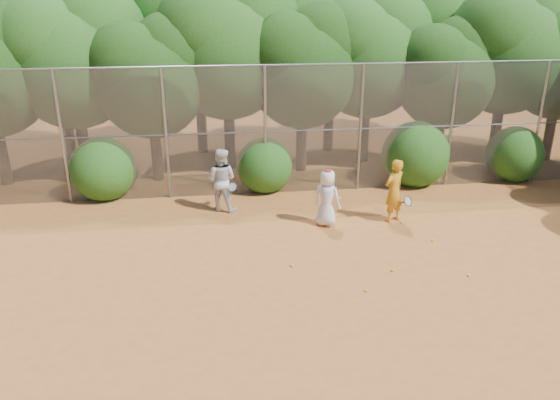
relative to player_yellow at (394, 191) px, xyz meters
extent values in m
plane|color=#A55C25|center=(-2.27, -3.30, -0.90)|extent=(80.00, 80.00, 0.00)
cylinder|color=gray|center=(-9.27, 2.70, 1.10)|extent=(0.09, 0.09, 4.00)
cylinder|color=gray|center=(-6.27, 2.70, 1.10)|extent=(0.09, 0.09, 4.00)
cylinder|color=gray|center=(-3.27, 2.70, 1.10)|extent=(0.09, 0.09, 4.00)
cylinder|color=gray|center=(-0.27, 2.70, 1.10)|extent=(0.09, 0.09, 4.00)
cylinder|color=gray|center=(2.73, 2.70, 1.10)|extent=(0.09, 0.09, 4.00)
cylinder|color=gray|center=(5.73, 2.70, 1.10)|extent=(0.09, 0.09, 4.00)
cylinder|color=gray|center=(-2.27, 2.70, 3.10)|extent=(20.00, 0.05, 0.05)
cylinder|color=gray|center=(-2.27, 2.70, 1.10)|extent=(20.00, 0.04, 0.04)
cube|color=slate|center=(-2.27, 2.70, 1.10)|extent=(20.00, 0.02, 4.00)
cylinder|color=black|center=(-11.77, 4.70, 0.29)|extent=(0.38, 0.38, 2.38)
sphere|color=black|center=(-11.01, 5.08, 3.58)|extent=(3.05, 3.05, 3.05)
cylinder|color=black|center=(-9.27, 5.20, 0.36)|extent=(0.38, 0.38, 2.52)
sphere|color=#1D4C13|center=(-9.27, 5.20, 2.83)|extent=(4.03, 4.03, 4.03)
sphere|color=#1D4C13|center=(-8.47, 5.60, 3.84)|extent=(3.23, 3.23, 3.23)
sphere|color=#1D4C13|center=(-9.98, 4.89, 3.64)|extent=(3.02, 3.02, 3.02)
cylinder|color=black|center=(-6.77, 4.50, 0.19)|extent=(0.36, 0.36, 2.17)
sphere|color=black|center=(-6.77, 4.50, 2.32)|extent=(3.47, 3.47, 3.47)
sphere|color=black|center=(-6.08, 4.84, 3.18)|extent=(2.78, 2.78, 2.78)
sphere|color=black|center=(-7.38, 4.24, 3.01)|extent=(2.60, 2.60, 2.60)
cylinder|color=black|center=(-4.27, 5.50, 0.43)|extent=(0.39, 0.39, 2.66)
sphere|color=#1D4C13|center=(-4.27, 5.50, 3.04)|extent=(4.26, 4.26, 4.26)
sphere|color=#1D4C13|center=(-3.42, 5.92, 4.10)|extent=(3.40, 3.40, 3.40)
sphere|color=#1D4C13|center=(-5.02, 5.18, 3.89)|extent=(3.19, 3.19, 3.19)
cylinder|color=black|center=(-1.77, 4.90, 0.24)|extent=(0.37, 0.37, 2.27)
sphere|color=black|center=(-1.77, 4.90, 2.47)|extent=(3.64, 3.64, 3.64)
sphere|color=black|center=(-1.05, 5.26, 3.38)|extent=(2.91, 2.91, 2.91)
sphere|color=black|center=(-2.41, 4.62, 3.20)|extent=(2.73, 2.73, 2.73)
cylinder|color=black|center=(0.73, 5.70, 0.33)|extent=(0.38, 0.38, 2.45)
sphere|color=#1D4C13|center=(0.73, 5.70, 2.73)|extent=(3.92, 3.92, 3.92)
sphere|color=#1D4C13|center=(1.51, 6.09, 3.71)|extent=(3.14, 3.14, 3.14)
sphere|color=#1D4C13|center=(0.04, 5.40, 3.51)|extent=(2.94, 2.94, 2.94)
cylinder|color=black|center=(3.23, 4.70, 0.15)|extent=(0.36, 0.36, 2.10)
sphere|color=black|center=(3.23, 4.70, 2.21)|extent=(3.36, 3.36, 3.36)
sphere|color=black|center=(3.90, 5.03, 3.05)|extent=(2.69, 2.69, 2.69)
sphere|color=black|center=(2.64, 4.44, 2.88)|extent=(2.52, 2.52, 2.52)
cylinder|color=black|center=(5.73, 5.30, 0.40)|extent=(0.39, 0.39, 2.59)
sphere|color=#1D4C13|center=(5.73, 5.30, 2.94)|extent=(4.14, 4.14, 4.14)
sphere|color=#1D4C13|center=(6.55, 5.71, 3.97)|extent=(3.32, 3.32, 3.32)
sphere|color=#1D4C13|center=(5.00, 4.98, 3.77)|extent=(3.11, 3.11, 3.11)
cylinder|color=black|center=(7.73, 5.00, 0.26)|extent=(0.37, 0.37, 2.31)
sphere|color=black|center=(7.08, 4.72, 3.26)|extent=(2.77, 2.77, 2.77)
cylinder|color=black|center=(-10.27, 7.50, 0.42)|extent=(0.39, 0.39, 2.62)
sphere|color=#1D4C13|center=(-10.27, 7.50, 2.99)|extent=(4.20, 4.20, 4.20)
sphere|color=#1D4C13|center=(-9.43, 7.92, 4.04)|extent=(3.36, 3.36, 3.36)
sphere|color=#1D4C13|center=(-11.01, 7.18, 3.83)|extent=(3.15, 3.15, 3.15)
cylinder|color=black|center=(-5.27, 7.70, 0.50)|extent=(0.40, 0.40, 2.80)
sphere|color=#1D4C13|center=(-5.27, 7.70, 3.25)|extent=(4.48, 4.48, 4.48)
sphere|color=#1D4C13|center=(-4.38, 8.14, 4.37)|extent=(3.58, 3.58, 3.58)
sphere|color=#1D4C13|center=(-6.06, 7.36, 4.14)|extent=(3.36, 3.36, 3.36)
cylinder|color=black|center=(-0.27, 7.30, 0.36)|extent=(0.38, 0.38, 2.52)
sphere|color=#1D4C13|center=(-0.27, 7.30, 2.83)|extent=(4.03, 4.03, 4.03)
sphere|color=#1D4C13|center=(0.53, 7.70, 3.84)|extent=(3.23, 3.23, 3.23)
sphere|color=#1D4C13|center=(-0.98, 6.99, 3.64)|extent=(3.02, 3.02, 3.02)
cylinder|color=black|center=(4.23, 7.90, 0.47)|extent=(0.40, 0.40, 2.73)
sphere|color=#1D4C13|center=(4.23, 7.90, 3.14)|extent=(4.37, 4.37, 4.37)
sphere|color=#1D4C13|center=(5.10, 8.33, 4.24)|extent=(3.49, 3.49, 3.49)
sphere|color=#1D4C13|center=(3.46, 7.57, 4.02)|extent=(3.28, 3.28, 3.28)
sphere|color=#1D4C13|center=(-8.27, 3.00, 0.10)|extent=(2.00, 2.00, 2.00)
sphere|color=#1D4C13|center=(-3.27, 3.00, 0.00)|extent=(1.80, 1.80, 1.80)
sphere|color=#1D4C13|center=(1.73, 3.00, 0.20)|extent=(2.20, 2.20, 2.20)
sphere|color=#1D4C13|center=(5.23, 3.00, 0.05)|extent=(1.90, 1.90, 1.90)
imported|color=orange|center=(0.00, 0.00, 0.00)|extent=(0.78, 0.70, 1.80)
torus|color=black|center=(0.35, -0.20, -0.25)|extent=(0.35, 0.31, 0.28)
cylinder|color=black|center=(0.24, -0.04, -0.35)|extent=(0.17, 0.24, 0.16)
imported|color=white|center=(-1.89, -0.03, -0.11)|extent=(0.92, 0.87, 1.58)
ellipsoid|color=#AC1823|center=(-1.89, -0.03, 0.64)|extent=(0.22, 0.22, 0.13)
sphere|color=#BDDF28|center=(-1.59, -0.23, -0.05)|extent=(0.07, 0.07, 0.07)
imported|color=silver|center=(-4.70, 1.45, 0.03)|extent=(1.10, 0.99, 1.86)
torus|color=black|center=(-4.40, 1.15, -0.10)|extent=(0.37, 0.33, 0.25)
cylinder|color=black|center=(-4.32, 1.30, -0.24)|extent=(0.14, 0.22, 0.20)
sphere|color=#BDDF28|center=(-0.93, -2.87, -0.86)|extent=(0.07, 0.07, 0.07)
sphere|color=#BDDF28|center=(0.61, -1.45, -0.86)|extent=(0.07, 0.07, 0.07)
sphere|color=#BDDF28|center=(-1.77, -3.66, -0.86)|extent=(0.07, 0.07, 0.07)
sphere|color=#BDDF28|center=(0.72, -3.32, -0.86)|extent=(0.07, 0.07, 0.07)
sphere|color=#BDDF28|center=(-3.19, -2.34, -0.86)|extent=(0.07, 0.07, 0.07)
sphere|color=#BDDF28|center=(0.23, -0.22, -0.86)|extent=(0.07, 0.07, 0.07)
camera|label=1|loc=(-4.94, -13.57, 5.22)|focal=35.00mm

